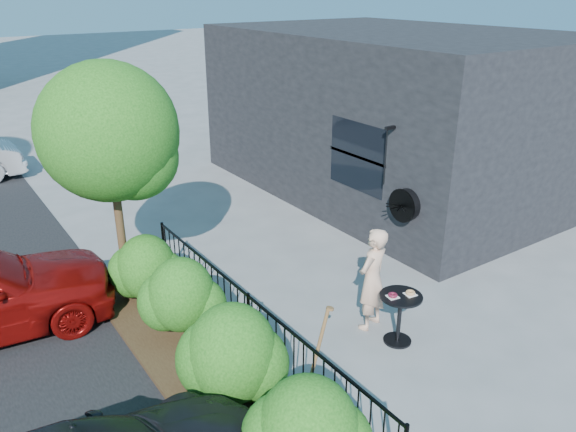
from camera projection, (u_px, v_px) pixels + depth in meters
ground at (331, 327)px, 8.89m from camera, size 120.00×120.00×0.00m
shop_building at (392, 111)px, 14.42m from camera, size 6.22×9.00×4.00m
fence at (249, 327)px, 7.89m from camera, size 0.05×6.05×1.10m
planting_bed at (206, 375)px, 7.72m from camera, size 1.30×6.00×0.08m
shrubs at (207, 329)px, 7.60m from camera, size 1.10×5.60×1.24m
patio_tree at (114, 140)px, 8.76m from camera, size 2.20×2.20×3.94m
cafe_table at (400, 310)px, 8.31m from camera, size 0.64×0.64×0.85m
woman at (372, 279)px, 8.60m from camera, size 0.70×0.56×1.67m
shovel at (315, 362)px, 7.08m from camera, size 0.46×0.18×1.37m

